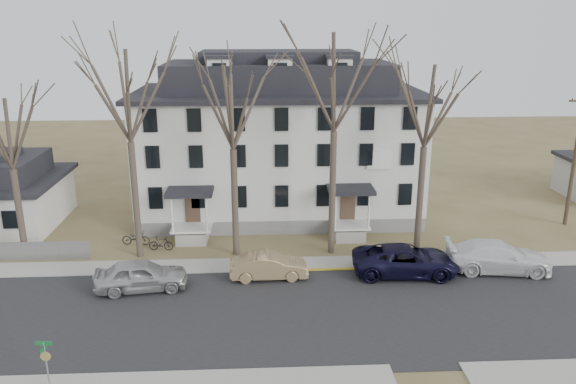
{
  "coord_description": "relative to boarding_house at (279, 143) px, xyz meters",
  "views": [
    {
      "loc": [
        -3.37,
        -22.97,
        14.19
      ],
      "look_at": [
        -1.77,
        9.0,
        4.3
      ],
      "focal_mm": 35.0,
      "sensor_mm": 36.0,
      "label": 1
    }
  ],
  "objects": [
    {
      "name": "car_navy",
      "position": [
        6.89,
        -11.57,
        -4.53
      ],
      "size": [
        6.26,
        3.16,
        1.7
      ],
      "primitive_type": "imported",
      "rotation": [
        0.0,
        0.0,
        1.51
      ],
      "color": "black",
      "rests_on": "ground"
    },
    {
      "name": "bicycle_left",
      "position": [
        -9.6,
        -6.38,
        -4.9
      ],
      "size": [
        1.89,
        0.83,
        0.96
      ],
      "primitive_type": "imported",
      "rotation": [
        0.0,
        0.0,
        1.47
      ],
      "color": "black",
      "rests_on": "ground"
    },
    {
      "name": "bicycle_right",
      "position": [
        -7.81,
        -7.39,
        -4.91
      ],
      "size": [
        1.6,
        0.56,
        0.94
      ],
      "primitive_type": "imported",
      "rotation": [
        0.0,
        0.0,
        1.5
      ],
      "color": "black",
      "rests_on": "ground"
    },
    {
      "name": "car_white",
      "position": [
        12.39,
        -11.4,
        -4.5
      ],
      "size": [
        6.32,
        3.18,
        1.76
      ],
      "primitive_type": "imported",
      "rotation": [
        0.0,
        0.0,
        1.45
      ],
      "color": "white",
      "rests_on": "ground"
    },
    {
      "name": "main_road",
      "position": [
        2.0,
        -15.95,
        -5.38
      ],
      "size": [
        120.0,
        10.0,
        0.04
      ],
      "primitive_type": "cube",
      "color": "#27272A",
      "rests_on": "ground"
    },
    {
      "name": "tree_mid_left",
      "position": [
        -3.0,
        -8.15,
        4.22
      ],
      "size": [
        7.8,
        7.8,
        12.74
      ],
      "color": "#473B31",
      "rests_on": "ground"
    },
    {
      "name": "tree_mid_right",
      "position": [
        8.5,
        -8.15,
        4.22
      ],
      "size": [
        7.8,
        7.8,
        12.74
      ],
      "color": "#473B31",
      "rests_on": "ground"
    },
    {
      "name": "street_sign",
      "position": [
        -9.82,
        -21.61,
        -3.8
      ],
      "size": [
        0.67,
        0.67,
        2.35
      ],
      "rotation": [
        0.0,
        0.0,
        -0.07
      ],
      "color": "gray",
      "rests_on": "ground"
    },
    {
      "name": "far_sidewalk",
      "position": [
        2.0,
        -9.95,
        -5.38
      ],
      "size": [
        120.0,
        2.0,
        0.08
      ],
      "primitive_type": "cube",
      "color": "#A09F97",
      "rests_on": "ground"
    },
    {
      "name": "car_tan",
      "position": [
        -1.01,
        -11.71,
        -4.65
      ],
      "size": [
        4.46,
        1.69,
        1.45
      ],
      "primitive_type": "imported",
      "rotation": [
        0.0,
        0.0,
        1.61
      ],
      "color": "#987D55",
      "rests_on": "ground"
    },
    {
      "name": "ground",
      "position": [
        2.0,
        -17.95,
        -5.38
      ],
      "size": [
        120.0,
        120.0,
        0.0
      ],
      "primitive_type": "plane",
      "color": "brown",
      "rests_on": "ground"
    },
    {
      "name": "tree_bungalow",
      "position": [
        -16.0,
        -8.15,
        2.74
      ],
      "size": [
        6.6,
        6.6,
        10.78
      ],
      "color": "#473B31",
      "rests_on": "ground"
    },
    {
      "name": "tree_center",
      "position": [
        3.0,
        -8.15,
        5.71
      ],
      "size": [
        9.0,
        9.0,
        14.7
      ],
      "color": "#473B31",
      "rests_on": "ground"
    },
    {
      "name": "tree_far_left",
      "position": [
        -9.0,
        -8.15,
        4.96
      ],
      "size": [
        8.4,
        8.4,
        13.72
      ],
      "color": "#473B31",
      "rests_on": "ground"
    },
    {
      "name": "boarding_house",
      "position": [
        0.0,
        0.0,
        0.0
      ],
      "size": [
        20.8,
        12.36,
        12.05
      ],
      "color": "slate",
      "rests_on": "ground"
    },
    {
      "name": "car_silver",
      "position": [
        -7.96,
        -12.81,
        -4.53
      ],
      "size": [
        5.19,
        2.64,
        1.69
      ],
      "primitive_type": "imported",
      "rotation": [
        0.0,
        0.0,
        1.71
      ],
      "color": "#B1B1B1",
      "rests_on": "ground"
    },
    {
      "name": "utility_pole_far",
      "position": [
        20.5,
        -3.95,
        -0.47
      ],
      "size": [
        2.0,
        0.28,
        9.5
      ],
      "color": "#3D3023",
      "rests_on": "ground"
    },
    {
      "name": "yellow_curb",
      "position": [
        7.0,
        -10.85,
        -5.38
      ],
      "size": [
        14.0,
        0.25,
        0.06
      ],
      "primitive_type": "cube",
      "color": "gold",
      "rests_on": "ground"
    }
  ]
}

